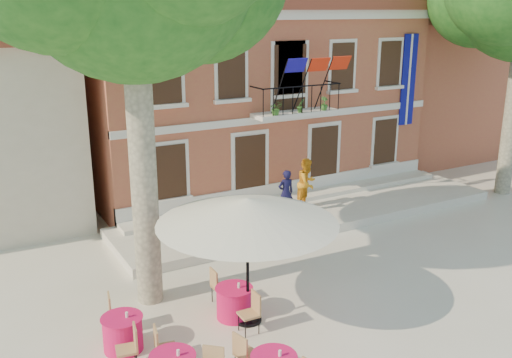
% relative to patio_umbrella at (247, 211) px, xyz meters
% --- Properties ---
extents(ground, '(90.00, 90.00, 0.00)m').
position_rel_patio_umbrella_xyz_m(ground, '(3.29, 0.67, -2.73)').
color(ground, beige).
rests_on(ground, ground).
extents(main_building, '(13.50, 9.59, 7.50)m').
position_rel_patio_umbrella_xyz_m(main_building, '(5.29, 10.65, 1.05)').
color(main_building, '#AA5E3D').
rests_on(main_building, ground).
extents(neighbor_east, '(9.40, 9.40, 6.40)m').
position_rel_patio_umbrella_xyz_m(neighbor_east, '(17.29, 11.67, 0.48)').
color(neighbor_east, '#AA5E3D').
rests_on(neighbor_east, ground).
extents(terrace, '(14.00, 3.40, 0.30)m').
position_rel_patio_umbrella_xyz_m(terrace, '(5.29, 5.07, -2.58)').
color(terrace, silver).
rests_on(terrace, ground).
extents(patio_umbrella, '(4.09, 4.09, 3.04)m').
position_rel_patio_umbrella_xyz_m(patio_umbrella, '(0.00, 0.00, 0.00)').
color(patio_umbrella, black).
rests_on(patio_umbrella, ground).
extents(pedestrian_navy, '(0.60, 0.41, 1.58)m').
position_rel_patio_umbrella_xyz_m(pedestrian_navy, '(4.15, 4.97, -1.64)').
color(pedestrian_navy, '#100F33').
rests_on(pedestrian_navy, terrace).
extents(pedestrian_orange, '(1.07, 0.97, 1.79)m').
position_rel_patio_umbrella_xyz_m(pedestrian_orange, '(5.18, 5.25, -1.54)').
color(pedestrian_orange, orange).
rests_on(pedestrian_orange, terrace).
extents(cafe_table_0, '(0.90, 1.96, 0.95)m').
position_rel_patio_umbrella_xyz_m(cafe_table_0, '(-2.89, 0.27, -2.31)').
color(cafe_table_0, '#CD1359').
rests_on(cafe_table_0, ground).
extents(cafe_table_3, '(0.90, 1.93, 0.95)m').
position_rel_patio_umbrella_xyz_m(cafe_table_3, '(-0.20, 0.30, -2.31)').
color(cafe_table_3, '#CD1359').
rests_on(cafe_table_3, ground).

